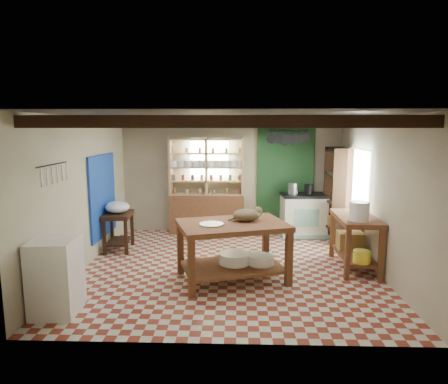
{
  "coord_description": "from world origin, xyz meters",
  "views": [
    {
      "loc": [
        0.14,
        -6.67,
        2.41
      ],
      "look_at": [
        -0.09,
        0.3,
        1.28
      ],
      "focal_mm": 32.0,
      "sensor_mm": 36.0,
      "label": 1
    }
  ],
  "objects_px": {
    "prep_table": "(119,231)",
    "right_counter": "(355,242)",
    "stove": "(303,215)",
    "cat": "(247,215)",
    "work_table": "(232,251)",
    "white_cabinet": "(56,276)"
  },
  "relations": [
    {
      "from": "prep_table",
      "to": "white_cabinet",
      "type": "distance_m",
      "value": 2.71
    },
    {
      "from": "white_cabinet",
      "to": "right_counter",
      "type": "xyz_separation_m",
      "value": [
        4.4,
        1.83,
        -0.04
      ]
    },
    {
      "from": "prep_table",
      "to": "stove",
      "type": "bearing_deg",
      "value": 13.06
    },
    {
      "from": "prep_table",
      "to": "cat",
      "type": "distance_m",
      "value": 2.93
    },
    {
      "from": "work_table",
      "to": "cat",
      "type": "height_order",
      "value": "cat"
    },
    {
      "from": "work_table",
      "to": "white_cabinet",
      "type": "height_order",
      "value": "white_cabinet"
    },
    {
      "from": "right_counter",
      "to": "cat",
      "type": "height_order",
      "value": "cat"
    },
    {
      "from": "right_counter",
      "to": "cat",
      "type": "xyz_separation_m",
      "value": [
        -1.88,
        -0.5,
        0.57
      ]
    },
    {
      "from": "cat",
      "to": "prep_table",
      "type": "bearing_deg",
      "value": 123.65
    },
    {
      "from": "white_cabinet",
      "to": "prep_table",
      "type": "bearing_deg",
      "value": 85.65
    },
    {
      "from": "stove",
      "to": "white_cabinet",
      "type": "distance_m",
      "value": 5.5
    },
    {
      "from": "white_cabinet",
      "to": "cat",
      "type": "bearing_deg",
      "value": 23.9
    },
    {
      "from": "right_counter",
      "to": "cat",
      "type": "relative_size",
      "value": 2.94
    },
    {
      "from": "white_cabinet",
      "to": "cat",
      "type": "distance_m",
      "value": 2.9
    },
    {
      "from": "stove",
      "to": "right_counter",
      "type": "xyz_separation_m",
      "value": [
        0.55,
        -2.09,
        -0.02
      ]
    },
    {
      "from": "work_table",
      "to": "stove",
      "type": "distance_m",
      "value": 3.13
    },
    {
      "from": "prep_table",
      "to": "right_counter",
      "type": "height_order",
      "value": "right_counter"
    },
    {
      "from": "prep_table",
      "to": "right_counter",
      "type": "relative_size",
      "value": 0.59
    },
    {
      "from": "stove",
      "to": "cat",
      "type": "bearing_deg",
      "value": -121.75
    },
    {
      "from": "stove",
      "to": "white_cabinet",
      "type": "bearing_deg",
      "value": -138.97
    },
    {
      "from": "white_cabinet",
      "to": "cat",
      "type": "height_order",
      "value": "cat"
    },
    {
      "from": "stove",
      "to": "work_table",
      "type": "bearing_deg",
      "value": -124.36
    }
  ]
}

